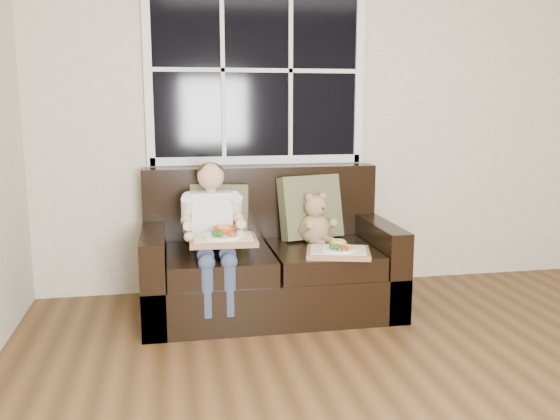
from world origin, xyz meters
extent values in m
cube|color=beige|center=(0.00, 2.50, 1.35)|extent=(4.50, 0.02, 2.70)
cube|color=black|center=(-0.60, 2.48, 1.65)|extent=(1.50, 0.02, 1.25)
cube|color=white|center=(-0.60, 2.47, 0.99)|extent=(1.58, 0.04, 0.06)
cube|color=white|center=(-1.38, 2.47, 1.65)|extent=(0.06, 0.04, 1.37)
cube|color=white|center=(0.18, 2.47, 1.65)|extent=(0.06, 0.04, 1.37)
cube|color=white|center=(-0.60, 2.47, 1.65)|extent=(1.50, 0.03, 0.03)
cube|color=black|center=(-0.60, 1.95, 0.15)|extent=(1.70, 0.90, 0.30)
cube|color=black|center=(-1.37, 1.95, 0.30)|extent=(0.15, 0.90, 0.60)
cube|color=black|center=(0.18, 1.95, 0.30)|extent=(0.15, 0.90, 0.60)
cube|color=black|center=(-0.60, 2.33, 0.63)|extent=(1.70, 0.18, 0.66)
cube|color=black|center=(-0.95, 1.87, 0.38)|extent=(0.68, 0.72, 0.15)
cube|color=black|center=(-0.25, 1.87, 0.38)|extent=(0.68, 0.72, 0.15)
cube|color=#63653E|center=(-0.92, 2.17, 0.65)|extent=(0.43, 0.27, 0.42)
cube|color=#63653E|center=(-0.26, 2.17, 0.68)|extent=(0.49, 0.31, 0.47)
cube|color=white|center=(-0.98, 2.00, 0.65)|extent=(0.27, 0.17, 0.37)
sphere|color=tan|center=(-0.98, 1.99, 0.94)|extent=(0.18, 0.18, 0.18)
ellipsoid|color=#3C2413|center=(-0.98, 2.00, 0.97)|extent=(0.18, 0.18, 0.13)
cylinder|color=#2F3852|center=(-1.05, 1.79, 0.50)|extent=(0.10, 0.33, 0.10)
cylinder|color=#2F3852|center=(-0.92, 1.79, 0.50)|extent=(0.10, 0.33, 0.10)
cylinder|color=#2F3852|center=(-1.05, 1.54, 0.29)|extent=(0.09, 0.09, 0.31)
cylinder|color=#2F3852|center=(-0.92, 1.54, 0.29)|extent=(0.09, 0.09, 0.31)
cylinder|color=tan|center=(-1.15, 1.88, 0.69)|extent=(0.07, 0.33, 0.26)
cylinder|color=tan|center=(-0.82, 1.88, 0.69)|extent=(0.07, 0.33, 0.26)
ellipsoid|color=#9D8653|center=(-0.26, 2.03, 0.54)|extent=(0.25, 0.23, 0.22)
sphere|color=#9D8653|center=(-0.26, 2.02, 0.71)|extent=(0.19, 0.19, 0.16)
sphere|color=#9D8653|center=(-0.32, 2.02, 0.77)|extent=(0.06, 0.06, 0.06)
sphere|color=#9D8653|center=(-0.21, 2.02, 0.77)|extent=(0.06, 0.06, 0.06)
sphere|color=#9D8653|center=(-0.26, 1.96, 0.69)|extent=(0.06, 0.06, 0.06)
sphere|color=#321F16|center=(-0.26, 1.93, 0.70)|extent=(0.02, 0.02, 0.02)
cylinder|color=#9D8653|center=(-0.31, 1.91, 0.48)|extent=(0.09, 0.13, 0.06)
cylinder|color=#9D8653|center=(-0.21, 1.91, 0.48)|extent=(0.09, 0.13, 0.06)
cube|color=olive|center=(-0.93, 1.73, 0.56)|extent=(0.43, 0.33, 0.03)
cube|color=beige|center=(-0.93, 1.73, 0.58)|extent=(0.38, 0.28, 0.01)
cylinder|color=white|center=(-0.93, 1.72, 0.59)|extent=(0.24, 0.24, 0.01)
imported|color=#FB4615|center=(-0.92, 1.77, 0.62)|extent=(0.14, 0.14, 0.04)
cylinder|color=#E2D47B|center=(-0.92, 1.77, 0.62)|extent=(0.09, 0.09, 0.02)
ellipsoid|color=#25581C|center=(-0.99, 1.68, 0.62)|extent=(0.04, 0.04, 0.04)
ellipsoid|color=#25581C|center=(-0.96, 1.67, 0.62)|extent=(0.04, 0.04, 0.04)
cylinder|color=orange|center=(-0.89, 1.68, 0.61)|extent=(0.05, 0.06, 0.02)
cube|color=olive|center=(-0.20, 1.65, 0.47)|extent=(0.47, 0.40, 0.03)
cube|color=beige|center=(-0.20, 1.65, 0.49)|extent=(0.41, 0.34, 0.01)
cylinder|color=white|center=(-0.20, 1.64, 0.50)|extent=(0.23, 0.23, 0.01)
imported|color=yellow|center=(-0.19, 1.68, 0.52)|extent=(0.13, 0.13, 0.03)
cylinder|color=#E2D47B|center=(-0.19, 1.68, 0.52)|extent=(0.09, 0.09, 0.02)
ellipsoid|color=#25581C|center=(-0.25, 1.60, 0.52)|extent=(0.04, 0.04, 0.04)
ellipsoid|color=#25581C|center=(-0.22, 1.59, 0.52)|extent=(0.04, 0.04, 0.04)
cylinder|color=orange|center=(-0.16, 1.60, 0.51)|extent=(0.04, 0.06, 0.02)
cylinder|color=#955E30|center=(-0.20, 1.58, 0.51)|extent=(0.03, 0.08, 0.02)
camera|label=1|loc=(-1.26, -1.91, 1.42)|focal=38.00mm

